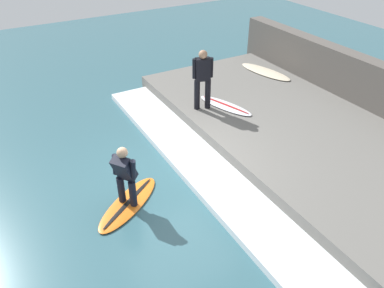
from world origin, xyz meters
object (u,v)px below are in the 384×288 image
surfer_waiting_near (203,77)px  surfboard_spare (265,72)px  surfboard_waiting_near (225,106)px  surfer_riding (125,174)px  surfboard_riding (129,203)px

surfer_waiting_near → surfboard_spare: 3.41m
surfer_waiting_near → surfboard_waiting_near: (0.60, -0.24, -0.89)m
surfer_riding → surfboard_spare: 6.99m
surfboard_waiting_near → surfer_waiting_near: bearing=158.1°
surfboard_waiting_near → surfboard_spare: size_ratio=0.87×
surfboard_riding → surfboard_waiting_near: surfboard_waiting_near is taller
surfboard_spare → surfboard_waiting_near: bearing=-151.6°
surfer_riding → surfboard_waiting_near: (3.67, 1.94, -0.35)m
surfer_riding → surfboard_waiting_near: 4.16m
surfboard_riding → surfboard_waiting_near: size_ratio=1.04×
surfboard_riding → surfer_riding: size_ratio=1.38×
surfboard_riding → surfboard_waiting_near: 4.17m
surfboard_waiting_near → surfboard_spare: surfboard_waiting_near is taller
surfboard_riding → surfboard_waiting_near: (3.67, 1.94, 0.42)m
surfer_waiting_near → surfboard_spare: size_ratio=0.80×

